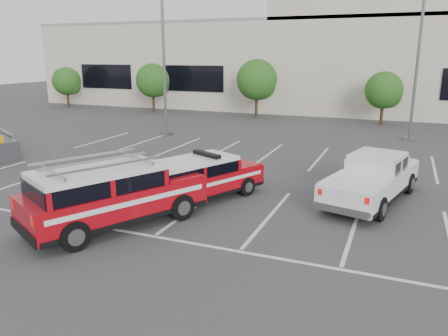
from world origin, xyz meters
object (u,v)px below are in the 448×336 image
(convention_building, at_px, (339,59))
(tree_mid_left, at_px, (258,81))
(white_pickup, at_px, (372,183))
(ladder_suv, at_px, (112,199))
(light_pole_left, at_px, (164,55))
(light_pole_mid, at_px, (418,55))
(fire_chief_suv, at_px, (198,181))
(tree_mid_right, at_px, (385,92))
(tree_left, at_px, (154,82))
(tree_far_left, at_px, (68,82))

(convention_building, relative_size, tree_mid_left, 12.38)
(white_pickup, distance_m, ladder_suv, 9.19)
(convention_building, height_order, light_pole_left, convention_building)
(light_pole_mid, xyz_separation_m, fire_chief_suv, (-7.22, -15.30, -4.48))
(tree_mid_left, bearing_deg, convention_building, 62.60)
(convention_building, distance_m, fire_chief_suv, 31.43)
(tree_mid_right, bearing_deg, light_pole_mid, -72.48)
(convention_building, xyz_separation_m, ladder_suv, (-1.82, -34.41, -3.84))
(tree_left, distance_m, fire_chief_suv, 25.99)
(tree_mid_left, bearing_deg, white_pickup, -60.92)
(tree_far_left, bearing_deg, light_pole_mid, -10.73)
(convention_building, bearing_deg, light_pole_left, -112.39)
(convention_building, distance_m, tree_far_left, 27.03)
(light_pole_left, bearing_deg, ladder_suv, -66.39)
(tree_mid_left, relative_size, tree_mid_right, 1.21)
(tree_far_left, relative_size, fire_chief_suv, 0.77)
(light_pole_mid, bearing_deg, white_pickup, -95.84)
(convention_building, relative_size, light_pole_mid, 5.86)
(ladder_suv, bearing_deg, fire_chief_suv, 93.56)
(light_pole_left, bearing_deg, white_pickup, -33.31)
(tree_far_left, xyz_separation_m, fire_chief_suv, (24.69, -21.35, -1.79))
(tree_left, distance_m, light_pole_mid, 22.86)
(convention_building, xyz_separation_m, light_pole_left, (-8.18, -19.86, 0.47))
(convention_building, bearing_deg, tree_far_left, -158.63)
(tree_far_left, height_order, fire_chief_suv, tree_far_left)
(light_pole_left, bearing_deg, convention_building, 67.61)
(tree_far_left, bearing_deg, tree_mid_left, 0.00)
(ladder_suv, bearing_deg, tree_far_left, 160.54)
(fire_chief_suv, height_order, ladder_suv, ladder_suv)
(tree_mid_right, xyz_separation_m, ladder_suv, (-6.73, -24.60, -1.63))
(light_pole_left, bearing_deg, tree_left, 124.52)
(tree_left, bearing_deg, tree_mid_right, -0.00)
(fire_chief_suv, bearing_deg, white_pickup, 46.87)
(ladder_suv, bearing_deg, tree_mid_left, 124.69)
(convention_building, height_order, ladder_suv, convention_building)
(tree_far_left, height_order, tree_mid_right, same)
(tree_mid_left, bearing_deg, light_pole_left, -107.10)
(tree_mid_left, relative_size, light_pole_mid, 0.47)
(tree_far_left, xyz_separation_m, tree_mid_right, (30.00, 0.00, 0.00))
(tree_mid_right, bearing_deg, white_pickup, -88.25)
(tree_left, relative_size, light_pole_left, 0.43)
(tree_mid_right, xyz_separation_m, white_pickup, (0.58, -19.03, -1.82))
(tree_mid_right, relative_size, ladder_suv, 0.67)
(tree_far_left, bearing_deg, light_pole_left, -30.71)
(light_pole_mid, relative_size, white_pickup, 1.75)
(fire_chief_suv, bearing_deg, tree_left, 149.89)
(light_pole_mid, xyz_separation_m, white_pickup, (-1.33, -12.98, -4.51))
(ladder_suv, bearing_deg, white_pickup, 64.41)
(tree_mid_left, xyz_separation_m, ladder_suv, (3.27, -24.60, -2.17))
(light_pole_mid, bearing_deg, convention_building, 113.26)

